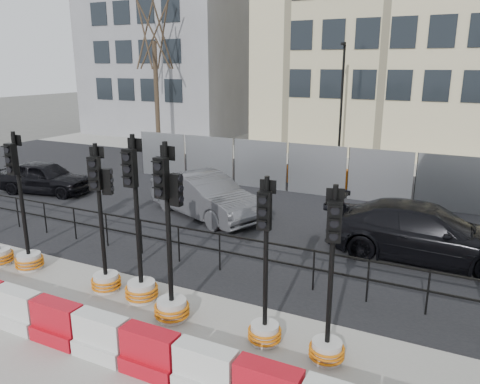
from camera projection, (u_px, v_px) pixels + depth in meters
The scene contains 19 objects.
ground at pixel (151, 281), 11.11m from camera, with size 120.00×120.00×0.00m, color #51514C.
sidewalk_near at pixel (51, 346), 8.52m from camera, with size 40.00×6.00×0.02m, color gray.
road at pixel (267, 204), 17.16m from camera, with size 40.00×14.00×0.03m, color black.
sidewalk_far at pixel (334, 161), 24.93m from camera, with size 40.00×4.00×0.02m, color gray.
building_grey at pixel (174, 36), 34.26m from camera, with size 11.00×9.06×14.00m.
kerb_railing at pixel (179, 238), 11.97m from camera, with size 18.00×0.04×1.00m.
heras_fencing at pixel (282, 170), 19.53m from camera, with size 14.33×1.72×2.00m.
lamp_post_far at pixel (341, 101), 22.99m from camera, with size 0.12×0.56×6.00m.
tree_bare_far at pixel (154, 35), 27.46m from camera, with size 2.00×2.00×9.00m.
barrier_row at pixel (58, 324), 8.60m from camera, with size 13.60×0.50×0.80m.
traffic_signal_c at pixel (27, 243), 11.54m from camera, with size 0.68×0.68×3.47m.
traffic_signal_d at pixel (104, 258), 10.41m from camera, with size 0.67×0.67×3.38m.
traffic_signal_e at pixel (140, 269), 9.98m from camera, with size 0.72×0.72×3.64m.
traffic_signal_f at pixel (171, 281), 9.18m from camera, with size 0.71×0.71×3.62m.
traffic_signal_g at pixel (265, 311), 8.46m from camera, with size 0.62×0.62×3.17m.
traffic_signal_h at pixel (328, 328), 7.93m from camera, with size 0.62×0.62×3.16m.
car_a at pixel (45, 177), 18.52m from camera, with size 4.03×2.22×1.30m, color black.
car_b at pixel (205, 196), 15.61m from camera, with size 4.72×3.11×1.47m, color #48484D.
car_c at pixel (425, 232), 12.21m from camera, with size 5.06×2.10×1.46m, color black.
Camera 1 is at (6.41, -8.16, 4.97)m, focal length 35.00 mm.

